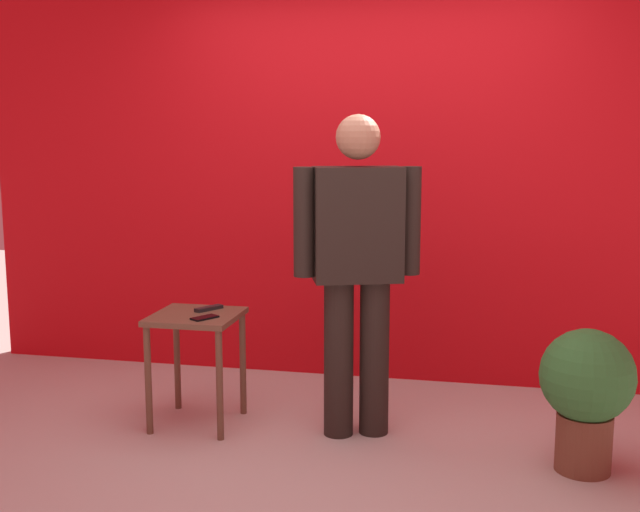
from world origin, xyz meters
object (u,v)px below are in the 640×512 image
(potted_plant, at_px, (587,388))
(cell_phone, at_px, (205,318))
(standing_person, at_px, (357,259))
(side_table, at_px, (196,335))
(tv_remote, at_px, (209,308))

(potted_plant, bearing_deg, cell_phone, 176.81)
(standing_person, height_order, side_table, standing_person)
(standing_person, xyz_separation_m, potted_plant, (1.13, -0.24, -0.53))
(cell_phone, distance_m, potted_plant, 1.93)
(cell_phone, xyz_separation_m, potted_plant, (1.92, -0.11, -0.22))
(standing_person, bearing_deg, side_table, -177.53)
(side_table, bearing_deg, cell_phone, -47.39)
(tv_remote, height_order, potted_plant, potted_plant)
(tv_remote, xyz_separation_m, potted_plant, (1.97, -0.30, -0.22))
(standing_person, distance_m, potted_plant, 1.27)
(standing_person, xyz_separation_m, cell_phone, (-0.79, -0.13, -0.32))
(standing_person, relative_size, side_table, 2.72)
(side_table, distance_m, cell_phone, 0.18)
(cell_phone, relative_size, tv_remote, 0.85)
(cell_phone, bearing_deg, standing_person, 41.36)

